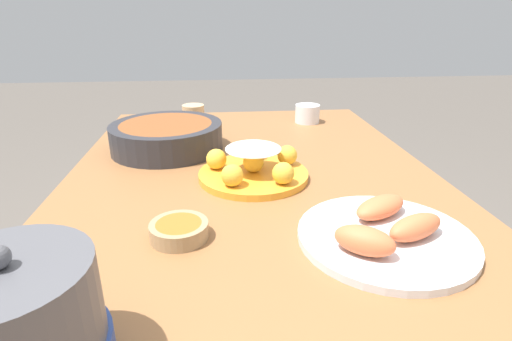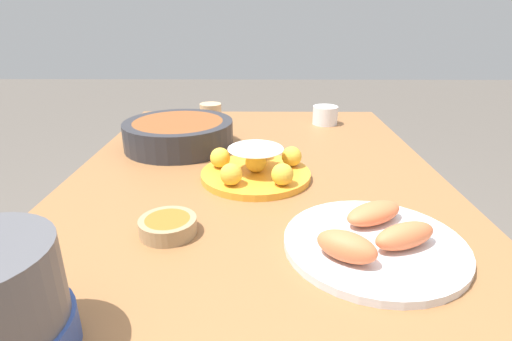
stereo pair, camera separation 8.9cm
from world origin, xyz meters
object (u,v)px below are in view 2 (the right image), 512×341
cup_far (211,114)px  seafood_platter (374,240)px  dining_table (255,230)px  cup_near (325,115)px  cake_plate (257,167)px  sauce_bowl (168,225)px  serving_bowl (179,133)px

cup_far → seafood_platter: bearing=-155.2°
dining_table → cup_near: size_ratio=17.96×
cake_plate → sauce_bowl: bearing=148.7°
dining_table → serving_bowl: bearing=33.9°
seafood_platter → cup_far: cup_far is taller
cake_plate → cup_near: 0.54m
dining_table → cup_far: cup_far is taller
dining_table → sauce_bowl: (-0.15, 0.15, 0.10)m
sauce_bowl → seafood_platter: seafood_platter is taller
serving_bowl → seafood_platter: bearing=-141.3°
sauce_bowl → serving_bowl: bearing=8.4°
cake_plate → seafood_platter: size_ratio=0.86×
dining_table → cup_near: cup_near is taller
seafood_platter → serving_bowl: bearing=38.7°
cake_plate → seafood_platter: (-0.30, -0.20, -0.01)m
dining_table → seafood_platter: 0.30m
sauce_bowl → cup_far: bearing=0.7°
serving_bowl → dining_table: bearing=-146.1°
dining_table → serving_bowl: serving_bowl is taller
cup_near → cup_far: size_ratio=1.15×
seafood_platter → cake_plate: bearing=33.4°
dining_table → seafood_platter: (-0.20, -0.20, 0.10)m
serving_bowl → sauce_bowl: (-0.49, -0.07, -0.03)m
sauce_bowl → seafood_platter: (-0.04, -0.35, 0.00)m
sauce_bowl → cup_far: cup_far is taller
sauce_bowl → cup_far: (0.74, 0.01, 0.02)m
cake_plate → cup_near: size_ratio=3.02×
seafood_platter → cup_near: (0.79, -0.04, 0.01)m
seafood_platter → cup_far: size_ratio=4.05×
serving_bowl → cake_plate: bearing=-135.4°
cup_near → cup_far: 0.40m
cup_far → cake_plate: bearing=-161.3°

